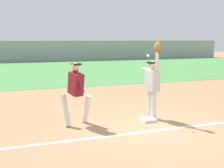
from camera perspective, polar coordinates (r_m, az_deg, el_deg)
ground_plane at (r=7.87m, az=7.87°, el=-8.54°), size 77.16×77.16×0.00m
outfield_grass at (r=22.83m, az=-10.32°, el=2.88°), size 42.76×17.40×0.01m
chalk_foul_line at (r=6.78m, az=-21.48°, el=-11.97°), size 12.00×0.22×0.01m
first_base at (r=8.43m, az=7.26°, el=-7.07°), size 0.40×0.40×0.08m
fielder at (r=8.48m, az=8.07°, el=0.48°), size 0.31×0.90×2.28m
runner at (r=7.87m, az=-7.20°, el=-1.06°), size 0.85×0.83×1.72m
baseball at (r=8.04m, az=7.16°, el=5.61°), size 0.07×0.07×0.07m
outfield_fence at (r=31.36m, az=-12.84°, el=6.40°), size 42.84×0.08×2.19m
parked_car_red at (r=34.88m, az=-19.02°, el=5.68°), size 4.53×2.38×1.25m
parked_car_black at (r=35.90m, az=-9.84°, el=6.11°), size 4.41×2.14×1.25m
parked_car_silver at (r=36.76m, az=-0.25°, el=6.31°), size 4.41×2.14×1.25m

